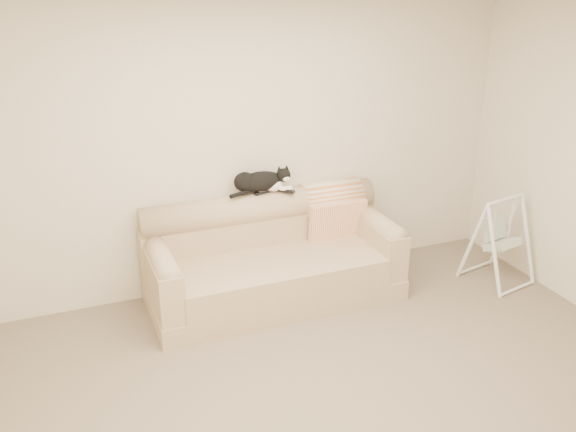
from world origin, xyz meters
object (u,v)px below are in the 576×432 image
at_px(remote_a, 263,192).
at_px(baby_swing, 499,239).
at_px(sofa, 271,260).
at_px(tuxedo_cat, 261,181).
at_px(remote_b, 286,191).

bearing_deg(remote_a, baby_swing, -20.05).
xyz_separation_m(sofa, tuxedo_cat, (-0.00, 0.25, 0.66)).
xyz_separation_m(sofa, remote_b, (0.22, 0.20, 0.56)).
distance_m(remote_b, baby_swing, 2.04).
bearing_deg(baby_swing, remote_b, 159.25).
bearing_deg(remote_b, baby_swing, -20.75).
bearing_deg(sofa, tuxedo_cat, 90.28).
relative_size(sofa, remote_a, 11.78).
bearing_deg(tuxedo_cat, remote_b, -12.73).
relative_size(sofa, remote_b, 13.76).
relative_size(remote_b, baby_swing, 0.19).
xyz_separation_m(remote_b, baby_swing, (1.85, -0.70, -0.49)).
height_order(remote_b, baby_swing, remote_b).
height_order(tuxedo_cat, baby_swing, tuxedo_cat).
bearing_deg(baby_swing, tuxedo_cat, 160.06).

